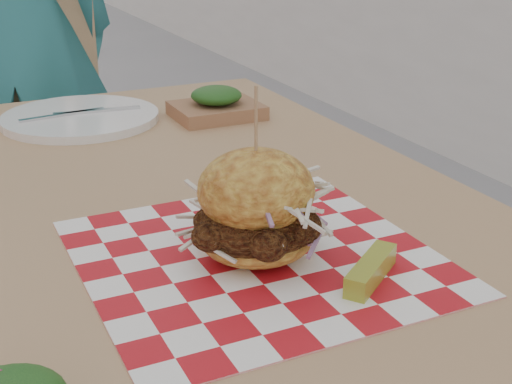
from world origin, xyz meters
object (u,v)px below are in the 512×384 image
Objects in this scene: patio_chair at (31,129)px; sandwich at (256,211)px; diner at (4,29)px; patio_table at (157,261)px.

sandwich is at bearing -87.86° from patio_chair.
diner is 8.69× the size of sandwich.
patio_table is (0.02, -1.20, -0.13)m from diner.
diner is 1.68× the size of patio_chair.
patio_table is at bearing 97.56° from diner.
patio_chair is 1.30m from sandwich.
sandwich is at bearing 99.68° from diner.
sandwich reaches higher than patio_table.
patio_chair reaches higher than sandwich.
patio_chair reaches higher than patio_table.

